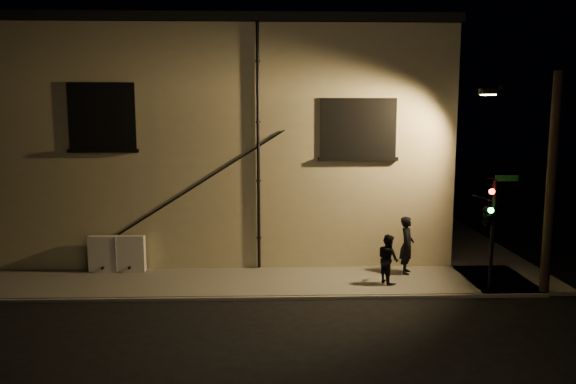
{
  "coord_description": "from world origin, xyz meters",
  "views": [
    {
      "loc": [
        -1.42,
        -16.1,
        5.61
      ],
      "look_at": [
        -0.83,
        1.8,
        2.97
      ],
      "focal_mm": 35.0,
      "sensor_mm": 36.0,
      "label": 1
    }
  ],
  "objects_px": {
    "utility_cabinet": "(117,254)",
    "pedestrian_b": "(388,259)",
    "pedestrian_a": "(407,245)",
    "streetlamp_pole": "(547,178)",
    "traffic_signal": "(488,214)"
  },
  "relations": [
    {
      "from": "pedestrian_b",
      "to": "traffic_signal",
      "type": "relative_size",
      "value": 0.45
    },
    {
      "from": "utility_cabinet",
      "to": "pedestrian_b",
      "type": "xyz_separation_m",
      "value": [
        8.98,
        -1.58,
        0.17
      ]
    },
    {
      "from": "pedestrian_b",
      "to": "streetlamp_pole",
      "type": "distance_m",
      "value": 5.32
    },
    {
      "from": "pedestrian_a",
      "to": "streetlamp_pole",
      "type": "relative_size",
      "value": 0.29
    },
    {
      "from": "utility_cabinet",
      "to": "pedestrian_b",
      "type": "distance_m",
      "value": 9.12
    },
    {
      "from": "pedestrian_a",
      "to": "traffic_signal",
      "type": "relative_size",
      "value": 0.55
    },
    {
      "from": "utility_cabinet",
      "to": "streetlamp_pole",
      "type": "xyz_separation_m",
      "value": [
        13.47,
        -2.48,
        2.86
      ]
    },
    {
      "from": "pedestrian_a",
      "to": "pedestrian_b",
      "type": "relative_size",
      "value": 1.24
    },
    {
      "from": "traffic_signal",
      "to": "streetlamp_pole",
      "type": "xyz_separation_m",
      "value": [
        1.67,
        -0.09,
        1.1
      ]
    },
    {
      "from": "utility_cabinet",
      "to": "streetlamp_pole",
      "type": "bearing_deg",
      "value": -10.44
    },
    {
      "from": "traffic_signal",
      "to": "streetlamp_pole",
      "type": "relative_size",
      "value": 0.53
    },
    {
      "from": "traffic_signal",
      "to": "pedestrian_a",
      "type": "bearing_deg",
      "value": 136.85
    },
    {
      "from": "utility_cabinet",
      "to": "traffic_signal",
      "type": "height_order",
      "value": "traffic_signal"
    },
    {
      "from": "utility_cabinet",
      "to": "pedestrian_b",
      "type": "relative_size",
      "value": 1.2
    },
    {
      "from": "streetlamp_pole",
      "to": "utility_cabinet",
      "type": "bearing_deg",
      "value": 169.56
    }
  ]
}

